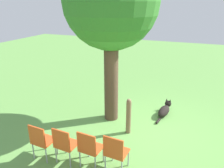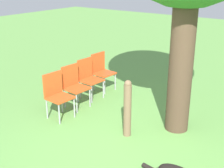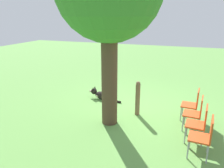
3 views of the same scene
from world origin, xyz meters
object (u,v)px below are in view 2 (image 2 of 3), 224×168
Objects in this scene: red_chair_0 at (57,93)px; red_chair_1 at (74,84)px; fence_post at (127,108)px; red_chair_2 at (89,76)px; red_chair_3 at (102,69)px.

red_chair_0 and red_chair_1 have the same top height.
red_chair_1 is at bearing 166.73° from fence_post.
red_chair_0 is 1.13m from red_chair_2.
red_chair_1 is (-0.08, 0.56, 0.00)m from red_chair_0.
fence_post is at bearing -25.26° from red_chair_2.
red_chair_0 is 1.70m from red_chair_3.
red_chair_3 is (-1.73, 1.49, -0.01)m from fence_post.
red_chair_2 is at bearing 150.55° from fence_post.
red_chair_0 is (-1.49, -0.19, -0.01)m from fence_post.
red_chair_1 is at bearing -77.87° from red_chair_3.
red_chair_1 is 0.57m from red_chair_2.
fence_post is 1.14× the size of red_chair_2.
red_chair_3 is at bearing 102.13° from red_chair_0.
fence_post is 1.14× the size of red_chair_1.
red_chair_2 is (-0.08, 0.56, 0.00)m from red_chair_1.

